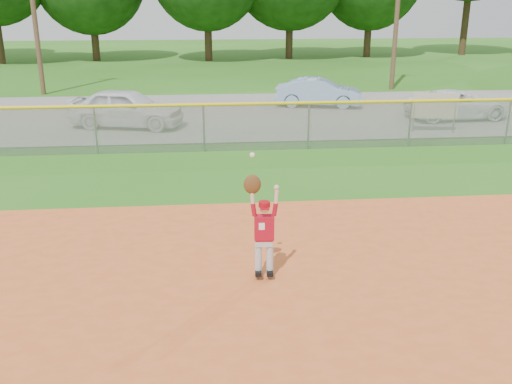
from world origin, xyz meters
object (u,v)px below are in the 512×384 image
Objects in this scene: car_blue at (319,92)px; car_white_b at (457,104)px; sponsor_sign at (435,107)px; ballplayer at (262,226)px; car_white_a at (126,108)px.

car_white_b is (4.98, -3.14, -0.06)m from car_blue.
sponsor_sign is (3.11, -5.43, 0.30)m from car_blue.
ballplayer is at bearing 140.14° from car_white_b.
car_white_b is 2.52× the size of sponsor_sign.
car_white_a reaches higher than car_blue.
car_white_a reaches higher than car_white_b.
ballplayer reaches higher than car_white_b.
sponsor_sign reaches higher than car_white_b.
car_white_b is 2.98m from sponsor_sign.
car_blue is at bearing 75.41° from ballplayer.
car_blue is 0.93× the size of car_white_b.
car_blue is 6.26m from sponsor_sign.
car_white_b is (12.95, 0.37, -0.15)m from car_white_a.
car_white_a is at bearing 170.21° from sponsor_sign.
car_blue is at bearing 53.23° from car_white_b.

